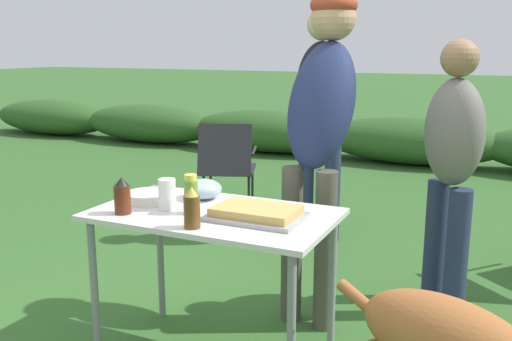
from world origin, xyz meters
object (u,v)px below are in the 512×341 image
paper_cup_stack (167,194)px  standing_person_in_gray_fleece (453,154)px  bbq_sauce_bottle (122,196)px  standing_person_in_dark_puffer (321,115)px  relish_jar (191,195)px  food_tray (256,213)px  beer_bottle (192,208)px  plate_stack (149,197)px  standing_person_with_beanie (321,104)px  folding_table (214,228)px  camp_chair_near_hedge (227,163)px  mixing_bowl (203,189)px

paper_cup_stack → standing_person_in_gray_fleece: standing_person_in_gray_fleece is taller
bbq_sauce_bottle → standing_person_in_dark_puffer: 1.11m
relish_jar → food_tray: bearing=8.8°
relish_jar → standing_person_in_dark_puffer: (0.37, 0.72, 0.30)m
beer_bottle → bbq_sauce_bottle: bearing=173.1°
plate_stack → relish_jar: bearing=-15.9°
plate_stack → standing_person_with_beanie: bearing=82.6°
standing_person_in_dark_puffer → relish_jar: bearing=-111.5°
paper_cup_stack → standing_person_in_dark_puffer: standing_person_in_dark_puffer is taller
standing_person_in_dark_puffer → bbq_sauce_bottle: bearing=-121.8°
beer_bottle → paper_cup_stack: bearing=142.7°
folding_table → standing_person_with_beanie: (-0.12, 1.89, 0.39)m
plate_stack → camp_chair_near_hedge: (-0.72, 2.18, -0.30)m
mixing_bowl → standing_person_with_beanie: 1.73m
plate_stack → paper_cup_stack: 0.18m
beer_bottle → relish_jar: 0.21m
mixing_bowl → camp_chair_near_hedge: mixing_bowl is taller
standing_person_in_gray_fleece → camp_chair_near_hedge: size_ratio=1.83×
food_tray → standing_person_in_gray_fleece: standing_person_in_gray_fleece is taller
folding_table → plate_stack: 0.38m
relish_jar → camp_chair_near_hedge: size_ratio=0.22×
paper_cup_stack → standing_person_in_gray_fleece: size_ratio=0.10×
beer_bottle → camp_chair_near_hedge: 2.71m
standing_person_in_gray_fleece → standing_person_with_beanie: standing_person_with_beanie is taller
folding_table → paper_cup_stack: (-0.21, -0.06, 0.15)m
food_tray → mixing_bowl: 0.44m
mixing_bowl → standing_person_with_beanie: (0.04, 1.71, 0.27)m
plate_stack → mixing_bowl: mixing_bowl is taller
standing_person_in_dark_puffer → standing_person_in_gray_fleece: size_ratio=1.16×
food_tray → standing_person_in_dark_puffer: size_ratio=0.23×
bbq_sauce_bottle → standing_person_with_beanie: size_ratio=0.10×
food_tray → beer_bottle: size_ratio=2.31×
bbq_sauce_bottle → camp_chair_near_hedge: size_ratio=0.20×
food_tray → camp_chair_near_hedge: size_ratio=0.49×
standing_person_in_dark_puffer → standing_person_with_beanie: size_ratio=1.01×
plate_stack → bbq_sauce_bottle: size_ratio=1.33×
camp_chair_near_hedge → food_tray: bearing=-80.1°
bbq_sauce_bottle → standing_person_in_gray_fleece: 1.78m
relish_jar → standing_person_in_dark_puffer: 0.86m
paper_cup_stack → standing_person_in_gray_fleece: (1.13, 1.10, 0.09)m
plate_stack → paper_cup_stack: paper_cup_stack is taller
folding_table → standing_person_with_beanie: 1.94m
bbq_sauce_bottle → camp_chair_near_hedge: (-0.72, 2.40, -0.35)m
paper_cup_stack → relish_jar: size_ratio=0.80×
food_tray → camp_chair_near_hedge: camp_chair_near_hedge is taller
mixing_bowl → standing_person_with_beanie: standing_person_with_beanie is taller
standing_person_in_dark_puffer → paper_cup_stack: bearing=-119.7°
mixing_bowl → standing_person_with_beanie: size_ratio=0.11×
plate_stack → standing_person_in_gray_fleece: standing_person_in_gray_fleece is taller
beer_bottle → relish_jar: (-0.11, 0.18, 0.00)m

